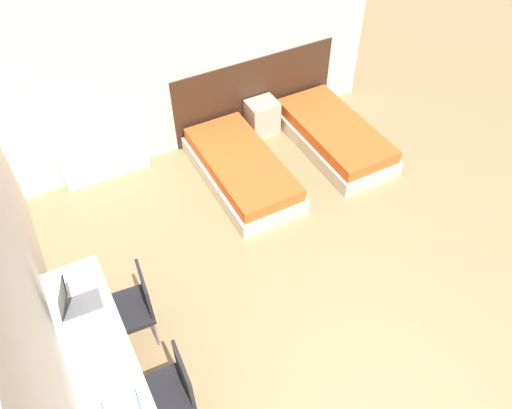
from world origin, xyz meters
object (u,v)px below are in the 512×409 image
object	(u,v)px
bed_near_door	(334,136)
nightstand	(262,117)
chair_near_laptop	(132,305)
laptop	(75,302)
bed_near_window	(241,169)
chair_near_notebook	(169,391)

from	to	relation	value
bed_near_door	nightstand	world-z (taller)	nightstand
chair_near_laptop	laptop	size ratio (longest dim) A/B	2.39
bed_near_window	nightstand	distance (m)	1.06
chair_near_laptop	bed_near_door	bearing A→B (deg)	29.96
chair_near_laptop	chair_near_notebook	distance (m)	0.93
chair_near_notebook	laptop	size ratio (longest dim) A/B	2.39
bed_near_window	bed_near_door	size ratio (longest dim) A/B	1.00
chair_near_laptop	laptop	distance (m)	0.55
nightstand	bed_near_door	bearing A→B (deg)	-46.45
bed_near_window	laptop	world-z (taller)	laptop
bed_near_door	chair_near_notebook	size ratio (longest dim) A/B	2.11
bed_near_window	laptop	xyz separation A→B (m)	(-2.37, -1.47, 0.64)
bed_near_window	chair_near_notebook	world-z (taller)	chair_near_notebook
bed_near_door	chair_near_laptop	size ratio (longest dim) A/B	2.11
bed_near_window	chair_near_notebook	size ratio (longest dim) A/B	2.11
nightstand	chair_near_notebook	xyz separation A→B (m)	(-2.65, -3.21, 0.25)
chair_near_laptop	bed_near_window	bearing A→B (deg)	44.02
bed_near_door	laptop	world-z (taller)	laptop
laptop	chair_near_notebook	bearing A→B (deg)	-62.06
bed_near_window	chair_near_laptop	distance (m)	2.47
bed_near_window	bed_near_door	xyz separation A→B (m)	(1.45, 0.00, 0.00)
bed_near_window	chair_near_notebook	bearing A→B (deg)	-128.17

